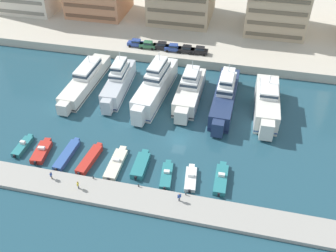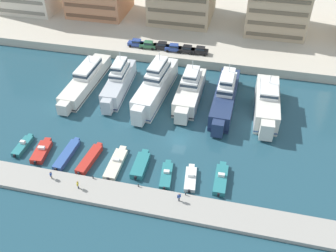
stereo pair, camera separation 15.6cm
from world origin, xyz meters
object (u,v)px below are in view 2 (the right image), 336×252
object	(u,v)px
motorboat_teal_center_right	(141,165)
motorboat_white_right	(191,178)
motorboat_red_center_left	(90,159)
yacht_ivory_center_left	(190,90)
yacht_ivory_center_right	(267,103)
car_blue_center_left	(174,48)
yacht_ivory_far_left	(86,79)
yacht_navy_center	(225,96)
motorboat_teal_far_right	(221,179)
pedestrian_far_side	(78,184)
motorboat_cream_center	(116,163)
car_black_center	(187,49)
pedestrian_mid_deck	(51,175)
yacht_white_mid_left	(156,85)
yacht_silver_left	(119,82)
car_green_left	(148,45)
motorboat_teal_far_left	(23,146)
car_blue_far_left	(136,43)
motorboat_blue_mid_left	(67,154)
motorboat_red_left	(42,151)
car_black_center_right	(200,50)
pedestrian_near_edge	(179,197)
car_black_mid_left	(162,45)

from	to	relation	value
motorboat_teal_center_right	motorboat_white_right	size ratio (longest dim) A/B	1.11
motorboat_red_center_left	yacht_ivory_center_left	bearing A→B (deg)	59.01
yacht_ivory_center_right	car_blue_center_left	xyz separation A→B (m)	(-23.16, 17.43, 0.79)
yacht_ivory_center_left	car_blue_center_left	world-z (taller)	yacht_ivory_center_left
yacht_ivory_far_left	yacht_navy_center	distance (m)	30.97
yacht_ivory_center_right	motorboat_teal_far_right	bearing A→B (deg)	-107.56
motorboat_teal_center_right	pedestrian_far_side	size ratio (longest dim) A/B	4.34
motorboat_teal_far_right	pedestrian_far_side	distance (m)	23.30
motorboat_cream_center	yacht_ivory_far_left	bearing A→B (deg)	123.47
motorboat_teal_far_right	car_black_center	world-z (taller)	car_black_center
pedestrian_mid_deck	motorboat_cream_center	bearing A→B (deg)	33.93
motorboat_teal_far_right	pedestrian_mid_deck	size ratio (longest dim) A/B	4.87
motorboat_white_right	yacht_white_mid_left	bearing A→B (deg)	117.79
yacht_ivory_center_right	car_blue_center_left	world-z (taller)	yacht_ivory_center_right
yacht_silver_left	motorboat_white_right	distance (m)	30.28
yacht_ivory_center_left	car_green_left	size ratio (longest dim) A/B	4.33
car_blue_center_left	car_black_center	bearing A→B (deg)	0.62
motorboat_teal_far_right	yacht_ivory_center_right	bearing A→B (deg)	72.44
motorboat_red_center_left	car_black_center	size ratio (longest dim) A/B	1.95
motorboat_teal_far_left	car_blue_center_left	size ratio (longest dim) A/B	1.46
motorboat_teal_center_right	car_blue_far_left	distance (m)	40.63
motorboat_blue_mid_left	car_blue_far_left	bearing A→B (deg)	88.29
yacht_ivory_center_left	motorboat_teal_far_left	distance (m)	34.78
motorboat_red_left	car_black_center_right	bearing A→B (deg)	60.38
motorboat_blue_mid_left	pedestrian_far_side	world-z (taller)	pedestrian_far_side
yacht_navy_center	pedestrian_near_edge	size ratio (longest dim) A/B	12.89
motorboat_white_right	car_black_center	distance (m)	40.24
pedestrian_far_side	car_black_mid_left	bearing A→B (deg)	86.92
motorboat_teal_center_right	pedestrian_near_edge	xyz separation A→B (m)	(8.07, -6.33, 1.16)
motorboat_red_center_left	motorboat_teal_far_left	bearing A→B (deg)	177.62
yacht_silver_left	motorboat_teal_far_right	xyz separation A→B (m)	(25.05, -21.65, -1.91)
motorboat_red_left	pedestrian_mid_deck	distance (m)	7.73
yacht_ivory_far_left	yacht_navy_center	size ratio (longest dim) A/B	1.06
car_blue_far_left	yacht_ivory_center_left	bearing A→B (deg)	-44.74
motorboat_red_center_left	car_black_center	distance (m)	40.23
motorboat_red_left	motorboat_white_right	world-z (taller)	motorboat_red_left
yacht_white_mid_left	motorboat_teal_far_right	world-z (taller)	yacht_white_mid_left
yacht_ivory_center_left	motorboat_red_left	distance (m)	32.14
yacht_white_mid_left	motorboat_red_center_left	distance (m)	22.95
yacht_ivory_center_right	car_black_center_right	world-z (taller)	yacht_ivory_center_right
car_blue_center_left	pedestrian_mid_deck	size ratio (longest dim) A/B	2.72
car_black_center_right	motorboat_teal_far_left	bearing A→B (deg)	-124.37
yacht_silver_left	motorboat_red_center_left	bearing A→B (deg)	-84.66
yacht_white_mid_left	motorboat_red_center_left	xyz separation A→B (m)	(-6.29, -21.95, -2.29)
car_blue_center_left	motorboat_teal_center_right	bearing A→B (deg)	-86.00
yacht_silver_left	yacht_white_mid_left	xyz separation A→B (m)	(8.36, -0.24, 0.41)
yacht_ivory_center_left	motorboat_red_center_left	distance (m)	26.40
yacht_ivory_center_right	car_black_center	xyz separation A→B (m)	(-19.82, 17.47, 0.79)
motorboat_teal_far_left	motorboat_cream_center	xyz separation A→B (m)	(18.06, -0.36, -0.06)
yacht_white_mid_left	motorboat_teal_center_right	distance (m)	21.60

